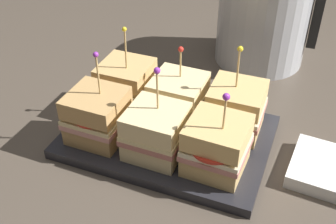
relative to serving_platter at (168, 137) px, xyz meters
The scene contains 10 objects.
ground_plane 0.01m from the serving_platter, ahead, with size 6.00×6.00×0.00m, color #4C4238.
serving_platter is the anchor object (origin of this frame).
sandwich_front_left 0.13m from the serving_platter, 154.58° to the right, with size 0.10×0.10×0.16m.
sandwich_front_center 0.07m from the serving_platter, 86.08° to the right, with size 0.10×0.10×0.16m.
sandwich_front_right 0.12m from the serving_platter, 26.84° to the right, with size 0.10×0.10×0.15m.
sandwich_back_left 0.13m from the serving_platter, 153.07° to the left, with size 0.10×0.10×0.17m.
sandwich_back_center 0.07m from the serving_platter, 89.66° to the left, with size 0.10×0.10×0.14m.
sandwich_back_right 0.13m from the serving_platter, 27.65° to the left, with size 0.10×0.10×0.16m.
kettle_steel 0.38m from the serving_platter, 76.22° to the left, with size 0.22×0.20×0.25m.
napkin_stack 0.27m from the serving_platter, ahead, with size 0.12×0.12×0.02m.
Camera 1 is at (0.21, -0.53, 0.49)m, focal length 45.00 mm.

